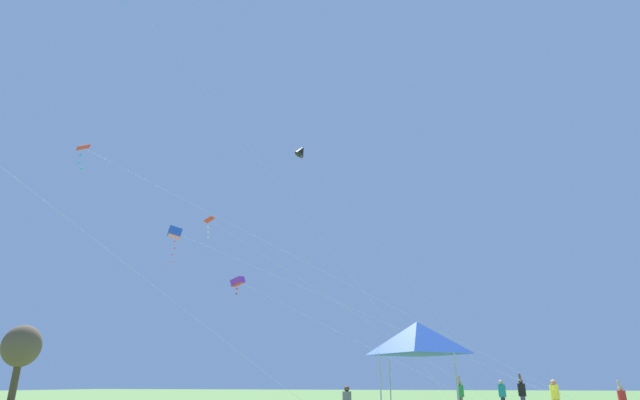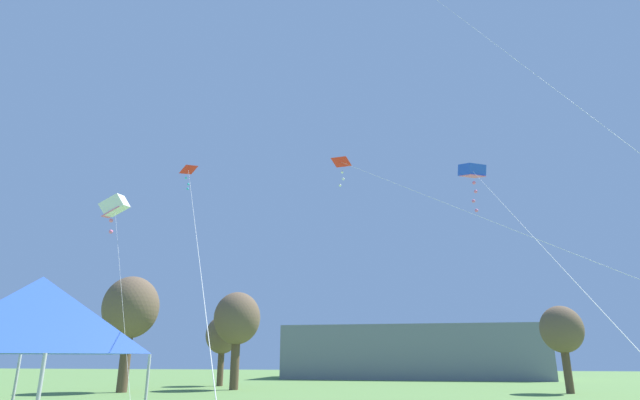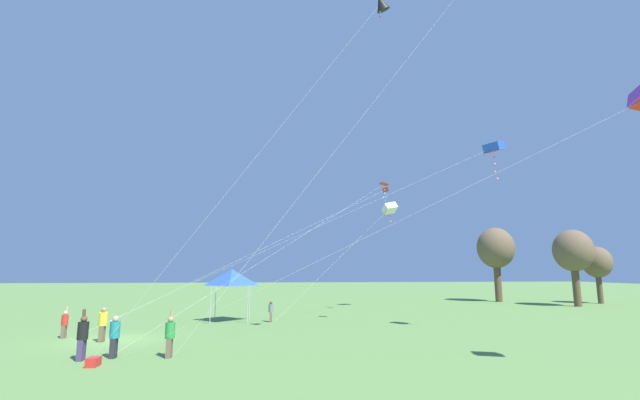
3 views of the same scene
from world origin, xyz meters
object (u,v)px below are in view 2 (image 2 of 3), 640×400
object	(u,v)px
kite_red_delta_2	(188,171)
kite_red_delta_6	(345,164)
festival_tent	(37,315)
kite_blue_box_5	(472,172)
kite_white_box_3	(115,206)

from	to	relation	value
kite_red_delta_2	kite_red_delta_6	bearing A→B (deg)	-14.20
kite_red_delta_6	festival_tent	bearing A→B (deg)	-108.02
kite_red_delta_2	kite_blue_box_5	xyz separation A→B (m)	(12.90, 3.80, 0.48)
kite_red_delta_2	kite_white_box_3	world-z (taller)	kite_red_delta_2
festival_tent	kite_red_delta_6	bearing A→B (deg)	71.98
festival_tent	kite_white_box_3	distance (m)	18.50
kite_red_delta_6	kite_blue_box_5	bearing A→B (deg)	46.30
kite_red_delta_2	kite_red_delta_6	xyz separation A→B (m)	(7.46, -1.89, -0.94)
kite_red_delta_2	kite_white_box_3	distance (m)	5.44
festival_tent	kite_white_box_3	size ratio (longest dim) A/B	0.31
kite_red_delta_2	kite_red_delta_6	size ratio (longest dim) A/B	1.39
festival_tent	kite_red_delta_6	size ratio (longest dim) A/B	0.25
festival_tent	kite_red_delta_6	world-z (taller)	kite_red_delta_6
kite_red_delta_6	kite_white_box_3	bearing A→B (deg)	162.10
festival_tent	kite_blue_box_5	xyz separation A→B (m)	(8.93, 16.43, 7.93)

